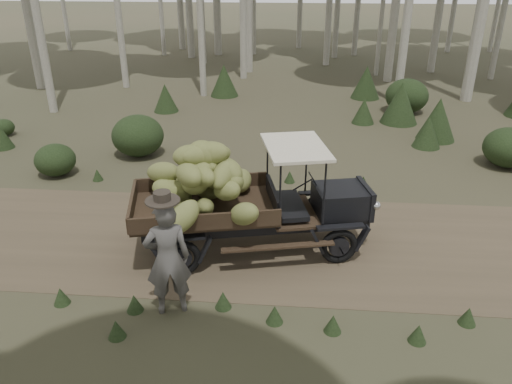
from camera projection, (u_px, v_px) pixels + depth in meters
The scene contains 5 objects.
ground at pixel (320, 244), 9.81m from camera, with size 120.00×120.00×0.00m, color #473D2B.
dirt_track at pixel (320, 244), 9.81m from camera, with size 70.00×4.00×0.01m, color brown.
banana_truck at pixel (224, 187), 9.06m from camera, with size 4.71×2.76×2.28m.
farmer at pixel (167, 257), 7.56m from camera, with size 0.81×0.66×2.08m.
undergrowth at pixel (416, 148), 13.20m from camera, with size 22.89×22.48×1.40m.
Camera 1 is at (-0.53, -8.52, 5.09)m, focal length 35.00 mm.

